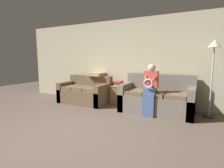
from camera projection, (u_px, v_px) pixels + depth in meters
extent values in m
plane|color=brown|center=(61.00, 139.00, 3.01)|extent=(14.00, 14.00, 0.00)
cube|color=#BCB293|center=(126.00, 62.00, 5.35)|extent=(7.72, 0.06, 2.55)
cube|color=#70665B|center=(156.00, 104.00, 4.50)|extent=(1.81, 0.89, 0.45)
cube|color=#70665B|center=(160.00, 83.00, 4.74)|extent=(1.81, 0.20, 0.52)
cube|color=#70665B|center=(127.00, 96.00, 4.86)|extent=(0.16, 0.89, 0.71)
cube|color=#70665B|center=(192.00, 102.00, 4.11)|extent=(0.16, 0.89, 0.71)
cube|color=brown|center=(137.00, 92.00, 4.60)|extent=(0.47, 0.65, 0.11)
cube|color=brown|center=(156.00, 94.00, 4.38)|extent=(0.47, 0.65, 0.11)
cube|color=brown|center=(177.00, 96.00, 4.15)|extent=(0.47, 0.65, 0.11)
cube|color=brown|center=(85.00, 96.00, 5.51)|extent=(1.54, 0.87, 0.42)
cube|color=brown|center=(90.00, 82.00, 5.74)|extent=(1.54, 0.20, 0.42)
cube|color=brown|center=(68.00, 91.00, 5.81)|extent=(0.16, 0.87, 0.63)
cube|color=brown|center=(103.00, 95.00, 5.18)|extent=(0.16, 0.87, 0.63)
cube|color=brown|center=(72.00, 87.00, 5.57)|extent=(0.38, 0.63, 0.11)
cube|color=brown|center=(82.00, 88.00, 5.39)|extent=(0.38, 0.63, 0.11)
cube|color=brown|center=(94.00, 89.00, 5.20)|extent=(0.38, 0.63, 0.11)
cube|color=#475B8E|center=(148.00, 105.00, 4.14)|extent=(0.28, 0.10, 0.56)
cube|color=#475B8E|center=(150.00, 90.00, 4.22)|extent=(0.28, 0.28, 0.11)
cube|color=#C64C3D|center=(151.00, 79.00, 4.24)|extent=(0.33, 0.14, 0.41)
sphere|color=beige|center=(152.00, 68.00, 4.20)|extent=(0.18, 0.18, 0.18)
torus|color=silver|center=(148.00, 83.00, 4.01)|extent=(0.22, 0.04, 0.22)
cylinder|color=#C64C3D|center=(146.00, 78.00, 4.16)|extent=(0.13, 0.31, 0.23)
cylinder|color=#C64C3D|center=(154.00, 79.00, 4.07)|extent=(0.13, 0.31, 0.23)
cube|color=brown|center=(119.00, 95.00, 5.33)|extent=(0.47, 0.36, 0.57)
cube|color=brown|center=(119.00, 86.00, 5.29)|extent=(0.49, 0.38, 0.02)
cube|color=gold|center=(119.00, 85.00, 5.28)|extent=(0.20, 0.29, 0.04)
cube|color=#4C4C56|center=(119.00, 84.00, 5.28)|extent=(0.20, 0.24, 0.06)
cube|color=#BC3833|center=(119.00, 82.00, 5.26)|extent=(0.18, 0.27, 0.06)
cylinder|color=#2D2B28|center=(209.00, 117.00, 4.16)|extent=(0.26, 0.26, 0.02)
cylinder|color=#B7B7BC|center=(211.00, 83.00, 4.04)|extent=(0.03, 0.03, 1.61)
cone|color=beige|center=(215.00, 43.00, 3.92)|extent=(0.28, 0.28, 0.18)
cube|color=tan|center=(96.00, 74.00, 5.60)|extent=(0.47, 0.47, 0.10)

